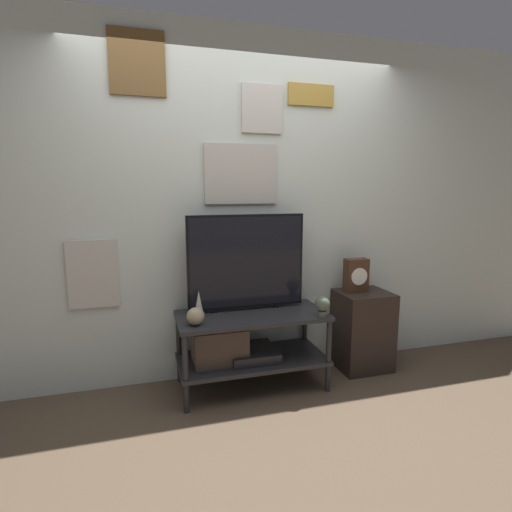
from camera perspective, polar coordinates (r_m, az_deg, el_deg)
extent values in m
plane|color=#4C3D2D|center=(2.99, 1.07, -20.61)|extent=(12.00, 12.00, 0.00)
cube|color=beige|center=(3.17, -2.11, 6.83)|extent=(6.40, 0.06, 2.70)
cube|color=#B2ADA3|center=(3.12, -2.16, 11.62)|extent=(0.57, 0.02, 0.45)
cube|color=#B2BCC6|center=(3.11, -2.13, 11.62)|extent=(0.53, 0.01, 0.42)
cube|color=#B7B2A8|center=(3.11, -22.25, -2.39)|extent=(0.35, 0.02, 0.49)
cube|color=#BCB299|center=(3.10, -22.26, -2.42)|extent=(0.31, 0.01, 0.46)
cube|color=#B7B2A8|center=(3.22, 0.85, 20.28)|extent=(0.32, 0.02, 0.36)
cube|color=#BCB299|center=(3.21, 0.89, 20.30)|extent=(0.28, 0.01, 0.32)
cube|color=brown|center=(3.14, -16.62, 24.97)|extent=(0.38, 0.02, 0.43)
cube|color=white|center=(3.14, -16.62, 25.00)|extent=(0.34, 0.01, 0.40)
cube|color=olive|center=(3.38, 7.87, 21.83)|extent=(0.38, 0.02, 0.16)
cube|color=slate|center=(3.37, 7.92, 21.85)|extent=(0.34, 0.01, 0.13)
cube|color=#232326|center=(3.02, -0.58, -8.52)|extent=(1.11, 0.51, 0.03)
cube|color=#232326|center=(3.14, -0.57, -14.51)|extent=(1.11, 0.51, 0.03)
cylinder|color=#232326|center=(2.82, -10.05, -16.04)|extent=(0.04, 0.04, 0.58)
cylinder|color=#232326|center=(3.09, 10.32, -13.65)|extent=(0.04, 0.04, 0.58)
cylinder|color=#232326|center=(3.24, -10.94, -12.61)|extent=(0.04, 0.04, 0.58)
cylinder|color=#232326|center=(3.48, 6.94, -10.89)|extent=(0.04, 0.04, 0.58)
cube|color=black|center=(3.12, -0.57, -13.67)|extent=(0.36, 0.36, 0.07)
cube|color=#47382D|center=(3.03, -5.25, -12.45)|extent=(0.39, 0.28, 0.26)
cylinder|color=black|center=(3.06, -5.89, -7.81)|extent=(0.05, 0.05, 0.02)
cylinder|color=black|center=(3.18, 2.98, -7.09)|extent=(0.05, 0.05, 0.02)
cube|color=black|center=(3.02, -1.40, -0.80)|extent=(0.90, 0.04, 0.71)
cube|color=black|center=(3.01, -1.32, -0.86)|extent=(0.86, 0.01, 0.68)
cone|color=beige|center=(2.93, -8.16, -6.85)|extent=(0.07, 0.07, 0.20)
sphere|color=tan|center=(2.79, -8.63, -8.51)|extent=(0.12, 0.12, 0.12)
cylinder|color=#4C5647|center=(2.99, 9.44, -8.11)|extent=(0.07, 0.07, 0.04)
sphere|color=#4C5647|center=(2.97, 9.48, -6.70)|extent=(0.11, 0.11, 0.11)
cube|color=black|center=(3.53, 14.96, -10.17)|extent=(0.42, 0.38, 0.66)
cube|color=#422819|center=(3.41, 14.09, -2.68)|extent=(0.19, 0.10, 0.28)
cylinder|color=white|center=(3.36, 14.55, -2.86)|extent=(0.14, 0.01, 0.14)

